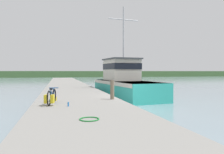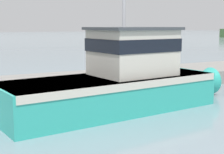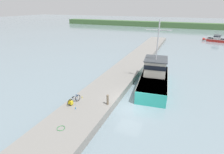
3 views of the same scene
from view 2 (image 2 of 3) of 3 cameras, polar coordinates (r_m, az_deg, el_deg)
The scene contains 1 object.
fishing_boat_main at distance 14.69m, azimuth 1.53°, elevation -0.34°, with size 4.26×11.21×8.23m.
Camera 2 is at (13.89, -1.00, 3.62)m, focal length 55.00 mm.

